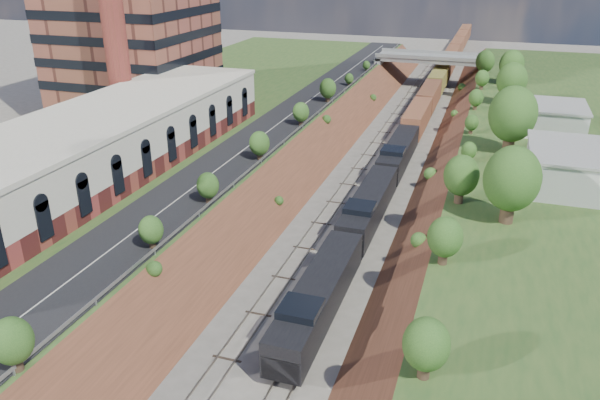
{
  "coord_description": "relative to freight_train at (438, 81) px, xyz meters",
  "views": [
    {
      "loc": [
        14.33,
        -14.24,
        29.14
      ],
      "look_at": [
        -2.66,
        36.6,
        6.0
      ],
      "focal_mm": 35.0,
      "sensor_mm": 36.0,
      "label": 1
    }
  ],
  "objects": [
    {
      "name": "embankment_right",
      "position": [
        8.4,
        -55.29,
        -2.67
      ],
      "size": [
        10.0,
        180.0,
        10.0
      ],
      "primitive_type": "cube",
      "rotation": [
        0.0,
        0.79,
        0.0
      ],
      "color": "brown",
      "rests_on": "ground"
    },
    {
      "name": "white_building_near",
      "position": [
        20.9,
        -63.29,
        4.33
      ],
      "size": [
        9.0,
        12.0,
        4.0
      ],
      "primitive_type": "cube",
      "color": "silver",
      "rests_on": "platform_right"
    },
    {
      "name": "tree_left_crest",
      "position": [
        -14.4,
        -95.29,
        4.37
      ],
      "size": [
        2.45,
        2.45,
        3.55
      ],
      "color": "#473323",
      "rests_on": "platform_left"
    },
    {
      "name": "road",
      "position": [
        -18.1,
        -55.29,
        2.38
      ],
      "size": [
        8.0,
        180.0,
        0.1
      ],
      "primitive_type": "cube",
      "color": "black",
      "rests_on": "platform_left"
    },
    {
      "name": "embankment_left",
      "position": [
        -13.6,
        -55.29,
        -2.67
      ],
      "size": [
        10.0,
        180.0,
        10.0
      ],
      "primitive_type": "cube",
      "rotation": [
        0.0,
        0.79,
        0.0
      ],
      "color": "brown",
      "rests_on": "ground"
    },
    {
      "name": "rail_left_track",
      "position": [
        -5.2,
        -55.29,
        -2.58
      ],
      "size": [
        1.58,
        180.0,
        0.18
      ],
      "primitive_type": "cube",
      "color": "gray",
      "rests_on": "ground"
    },
    {
      "name": "platform_left",
      "position": [
        -35.6,
        -55.29,
        -0.17
      ],
      "size": [
        44.0,
        180.0,
        5.0
      ],
      "primitive_type": "cube",
      "color": "#2D5121",
      "rests_on": "ground"
    },
    {
      "name": "overpass",
      "position": [
        -2.6,
        6.71,
        2.25
      ],
      "size": [
        24.5,
        8.3,
        7.4
      ],
      "color": "gray",
      "rests_on": "ground"
    },
    {
      "name": "white_building_far",
      "position": [
        20.4,
        -41.29,
        4.13
      ],
      "size": [
        8.0,
        10.0,
        3.6
      ],
      "primitive_type": "cube",
      "color": "silver",
      "rests_on": "platform_right"
    },
    {
      "name": "commercial_building",
      "position": [
        -30.6,
        -77.29,
        5.84
      ],
      "size": [
        14.3,
        62.3,
        7.0
      ],
      "color": "maroon",
      "rests_on": "platform_left"
    },
    {
      "name": "freight_train",
      "position": [
        0.0,
        0.0,
        0.0
      ],
      "size": [
        3.11,
        191.34,
        4.63
      ],
      "color": "black",
      "rests_on": "ground"
    },
    {
      "name": "tree_right_large",
      "position": [
        14.4,
        -75.29,
        6.72
      ],
      "size": [
        5.25,
        5.25,
        7.61
      ],
      "color": "#473323",
      "rests_on": "platform_right"
    },
    {
      "name": "guardrail",
      "position": [
        -14.0,
        -55.49,
        2.88
      ],
      "size": [
        0.1,
        171.0,
        0.7
      ],
      "color": "#99999E",
      "rests_on": "platform_left"
    },
    {
      "name": "rail_right_track",
      "position": [
        -0.0,
        -55.29,
        -2.58
      ],
      "size": [
        1.58,
        180.0,
        0.18
      ],
      "primitive_type": "cube",
      "color": "gray",
      "rests_on": "ground"
    }
  ]
}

